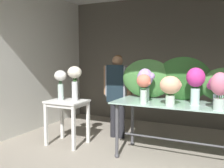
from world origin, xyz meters
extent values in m
plane|color=#9E9384|center=(0.00, 1.75, 0.00)|extent=(7.72, 7.72, 0.00)
cube|color=#5B564C|center=(0.00, 3.51, 1.43)|extent=(5.35, 0.12, 2.87)
cube|color=silver|center=(-2.67, 1.75, 1.43)|extent=(0.12, 3.63, 2.87)
cube|color=#AFD7C7|center=(0.46, 1.42, 0.85)|extent=(1.94, 0.83, 0.02)
cylinder|color=#4C4C51|center=(-0.41, 1.11, 0.42)|extent=(0.05, 0.05, 0.84)
sphere|color=#4C4C51|center=(-0.41, 1.11, 0.03)|extent=(0.07, 0.07, 0.07)
cylinder|color=#4C4C51|center=(-0.41, 1.74, 0.42)|extent=(0.05, 0.05, 0.84)
sphere|color=#4C4C51|center=(-0.41, 1.74, 0.03)|extent=(0.07, 0.07, 0.07)
cylinder|color=#4C4C51|center=(0.46, 1.42, 0.29)|extent=(1.74, 0.03, 0.03)
cube|color=white|center=(-1.45, 1.29, 0.76)|extent=(0.65, 0.53, 0.03)
cube|color=white|center=(-1.45, 1.29, 0.72)|extent=(0.59, 0.47, 0.06)
cube|color=white|center=(-1.74, 1.06, 0.37)|extent=(0.05, 0.05, 0.75)
cube|color=white|center=(-1.17, 1.06, 0.37)|extent=(0.05, 0.05, 0.75)
cube|color=white|center=(-1.74, 1.52, 0.37)|extent=(0.05, 0.05, 0.75)
cube|color=white|center=(-1.17, 1.52, 0.37)|extent=(0.05, 0.05, 0.75)
cylinder|color=#232328|center=(-0.91, 2.02, 0.40)|extent=(0.12, 0.12, 0.80)
cylinder|color=#232328|center=(-0.74, 2.02, 0.40)|extent=(0.12, 0.12, 0.80)
cube|color=#999EA8|center=(-0.83, 2.02, 1.08)|extent=(0.39, 0.22, 0.57)
cube|color=#192833|center=(-0.83, 1.91, 1.04)|extent=(0.33, 0.02, 0.69)
cylinder|color=#936B4C|center=(-1.07, 2.02, 1.09)|extent=(0.09, 0.09, 0.55)
cylinder|color=#936B4C|center=(-0.58, 2.02, 1.09)|extent=(0.09, 0.09, 0.55)
sphere|color=#936B4C|center=(-0.83, 2.02, 1.45)|extent=(0.20, 0.20, 0.20)
ellipsoid|color=brown|center=(-0.83, 2.04, 1.52)|extent=(0.15, 0.15, 0.09)
ellipsoid|color=#477F3D|center=(-0.14, 1.72, 1.18)|extent=(0.87, 0.30, 0.63)
ellipsoid|color=#2D6028|center=(0.43, 1.72, 1.20)|extent=(0.85, 0.22, 0.67)
cylinder|color=silver|center=(-0.01, 1.17, 0.96)|extent=(0.10, 0.10, 0.20)
cylinder|color=#9EBCB2|center=(-0.01, 1.17, 0.90)|extent=(0.09, 0.09, 0.08)
cylinder|color=#387033|center=(0.01, 1.17, 1.00)|extent=(0.01, 0.01, 0.26)
cylinder|color=#387033|center=(-0.02, 1.18, 1.00)|extent=(0.01, 0.01, 0.26)
cylinder|color=#387033|center=(-0.02, 1.16, 1.00)|extent=(0.01, 0.01, 0.26)
ellipsoid|color=#EF7A60|center=(-0.01, 1.17, 1.19)|extent=(0.20, 0.20, 0.19)
sphere|color=#EF7A60|center=(0.07, 1.15, 1.16)|extent=(0.05, 0.05, 0.05)
ellipsoid|color=#28562D|center=(-0.01, 1.15, 1.08)|extent=(0.11, 0.09, 0.03)
cylinder|color=silver|center=(1.00, 1.11, 0.94)|extent=(0.14, 0.14, 0.15)
cylinder|color=#9EBCB2|center=(1.00, 1.11, 0.89)|extent=(0.13, 0.13, 0.06)
cylinder|color=#2D6028|center=(1.03, 1.11, 0.99)|extent=(0.01, 0.01, 0.24)
cylinder|color=#2D6028|center=(1.00, 1.15, 0.99)|extent=(0.01, 0.01, 0.24)
cylinder|color=#2D6028|center=(0.97, 1.11, 0.99)|extent=(0.01, 0.01, 0.24)
cylinder|color=#2D6028|center=(1.01, 1.09, 0.99)|extent=(0.01, 0.01, 0.24)
ellipsoid|color=pink|center=(1.00, 1.11, 1.19)|extent=(0.23, 0.23, 0.29)
cylinder|color=silver|center=(0.67, 1.41, 0.97)|extent=(0.13, 0.13, 0.23)
cylinder|color=#9EBCB2|center=(0.67, 1.41, 0.91)|extent=(0.12, 0.12, 0.10)
cylinder|color=#2D6028|center=(0.69, 1.40, 1.02)|extent=(0.01, 0.01, 0.29)
cylinder|color=#2D6028|center=(0.67, 1.42, 1.02)|extent=(0.01, 0.01, 0.29)
cylinder|color=#2D6028|center=(0.64, 1.40, 1.02)|extent=(0.01, 0.01, 0.29)
cylinder|color=#2D6028|center=(0.67, 1.38, 1.02)|extent=(0.01, 0.01, 0.29)
ellipsoid|color=#D1338E|center=(0.67, 1.41, 1.25)|extent=(0.26, 0.26, 0.27)
ellipsoid|color=#2D6028|center=(0.67, 1.42, 1.11)|extent=(0.11, 0.08, 0.03)
cylinder|color=silver|center=(-0.08, 1.42, 0.96)|extent=(0.14, 0.14, 0.20)
cylinder|color=#9EBCB2|center=(-0.08, 1.42, 0.90)|extent=(0.13, 0.13, 0.08)
cylinder|color=#28562D|center=(-0.06, 1.42, 1.00)|extent=(0.01, 0.01, 0.25)
cylinder|color=#28562D|center=(-0.08, 1.45, 1.00)|extent=(0.01, 0.01, 0.25)
cylinder|color=#28562D|center=(-0.11, 1.42, 1.00)|extent=(0.01, 0.01, 0.25)
cylinder|color=#28562D|center=(-0.08, 1.40, 1.00)|extent=(0.01, 0.01, 0.25)
ellipsoid|color=#B28ED1|center=(-0.08, 1.42, 1.21)|extent=(0.24, 0.24, 0.29)
sphere|color=#B28ED1|center=(-0.17, 1.44, 1.24)|extent=(0.08, 0.08, 0.08)
sphere|color=#B28ED1|center=(0.01, 1.43, 1.24)|extent=(0.11, 0.11, 0.11)
ellipsoid|color=#477F3D|center=(-0.12, 1.41, 1.08)|extent=(0.10, 0.05, 0.03)
cylinder|color=silver|center=(0.37, 1.18, 0.93)|extent=(0.12, 0.12, 0.14)
cylinder|color=#9EBCB2|center=(0.37, 1.18, 0.89)|extent=(0.11, 0.11, 0.06)
cylinder|color=#2D6028|center=(0.39, 1.18, 0.97)|extent=(0.01, 0.01, 0.20)
cylinder|color=#2D6028|center=(0.36, 1.20, 0.97)|extent=(0.01, 0.01, 0.20)
cylinder|color=#2D6028|center=(0.35, 1.17, 0.97)|extent=(0.01, 0.01, 0.20)
cylinder|color=#2D6028|center=(0.37, 1.16, 0.97)|extent=(0.01, 0.01, 0.20)
ellipsoid|color=#F4B78E|center=(0.37, 1.18, 1.15)|extent=(0.29, 0.29, 0.25)
sphere|color=#F4B78E|center=(0.29, 1.15, 1.11)|extent=(0.06, 0.06, 0.06)
sphere|color=#F4B78E|center=(0.48, 1.18, 1.15)|extent=(0.10, 0.10, 0.10)
ellipsoid|color=#387033|center=(0.37, 1.19, 1.02)|extent=(0.10, 0.05, 0.03)
cylinder|color=silver|center=(0.96, 1.56, 0.93)|extent=(0.14, 0.14, 0.14)
cylinder|color=#9EBCB2|center=(0.96, 1.56, 0.89)|extent=(0.13, 0.13, 0.06)
cylinder|color=#2D6028|center=(0.99, 1.56, 0.97)|extent=(0.01, 0.01, 0.21)
cylinder|color=#2D6028|center=(0.94, 1.58, 0.97)|extent=(0.01, 0.01, 0.21)
cylinder|color=#2D6028|center=(0.94, 1.53, 0.97)|extent=(0.01, 0.01, 0.21)
ellipsoid|color=#E54C9E|center=(0.96, 1.56, 1.15)|extent=(0.28, 0.28, 0.24)
sphere|color=#E54C9E|center=(0.85, 1.58, 1.12)|extent=(0.11, 0.11, 0.11)
ellipsoid|color=#477F3D|center=(0.97, 1.57, 1.02)|extent=(0.11, 0.06, 0.03)
cylinder|color=silver|center=(-1.58, 1.29, 0.92)|extent=(0.10, 0.10, 0.28)
cylinder|color=#9EBCB2|center=(-1.58, 1.29, 0.84)|extent=(0.09, 0.09, 0.12)
cylinder|color=#28562D|center=(-1.57, 1.29, 0.97)|extent=(0.01, 0.01, 0.36)
cylinder|color=#28562D|center=(-1.59, 1.30, 0.97)|extent=(0.01, 0.01, 0.36)
cylinder|color=#28562D|center=(-1.59, 1.28, 0.97)|extent=(0.01, 0.01, 0.36)
ellipsoid|color=white|center=(-1.58, 1.29, 1.21)|extent=(0.21, 0.21, 0.18)
sphere|color=white|center=(-1.51, 1.28, 1.18)|extent=(0.05, 0.05, 0.05)
cylinder|color=silver|center=(-1.32, 1.34, 0.94)|extent=(0.10, 0.10, 0.33)
cylinder|color=#9EBCB2|center=(-1.32, 1.34, 0.85)|extent=(0.10, 0.10, 0.14)
cylinder|color=#2D6028|center=(-1.30, 1.35, 1.00)|extent=(0.01, 0.01, 0.42)
cylinder|color=#2D6028|center=(-1.32, 1.36, 1.00)|extent=(0.01, 0.01, 0.42)
cylinder|color=#2D6028|center=(-1.34, 1.34, 1.00)|extent=(0.01, 0.01, 0.42)
cylinder|color=#2D6028|center=(-1.32, 1.33, 1.00)|extent=(0.01, 0.01, 0.42)
ellipsoid|color=silver|center=(-1.32, 1.34, 1.27)|extent=(0.24, 0.24, 0.21)
sphere|color=silver|center=(-1.24, 1.33, 1.25)|extent=(0.09, 0.09, 0.09)
ellipsoid|color=#2D6028|center=(-1.33, 1.35, 1.13)|extent=(0.10, 0.09, 0.03)
camera|label=1|loc=(1.21, -2.35, 1.53)|focal=41.59mm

